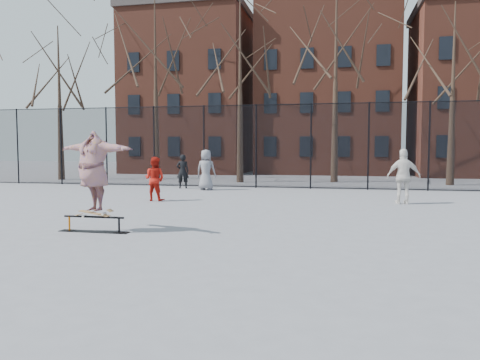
% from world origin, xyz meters
% --- Properties ---
extents(ground, '(100.00, 100.00, 0.00)m').
position_xyz_m(ground, '(0.00, 0.00, 0.00)').
color(ground, slate).
extents(skate_rail, '(1.69, 0.26, 0.37)m').
position_xyz_m(skate_rail, '(-2.98, 0.63, 0.15)').
color(skate_rail, black).
rests_on(skate_rail, ground).
extents(skateboard, '(0.78, 0.18, 0.09)m').
position_xyz_m(skateboard, '(-2.97, 0.63, 0.42)').
color(skateboard, olive).
rests_on(skateboard, skate_rail).
extents(skater, '(2.32, 1.33, 1.83)m').
position_xyz_m(skater, '(-2.97, 0.63, 1.38)').
color(skater, '#46388D').
rests_on(skater, skateboard).
extents(bystander_grey, '(0.94, 0.65, 1.85)m').
position_xyz_m(bystander_grey, '(-3.42, 11.38, 0.92)').
color(bystander_grey, slate).
rests_on(bystander_grey, ground).
extents(bystander_black, '(0.68, 0.55, 1.61)m').
position_xyz_m(bystander_black, '(-4.76, 12.00, 0.80)').
color(bystander_black, black).
rests_on(bystander_black, ground).
extents(bystander_red, '(0.84, 0.69, 1.60)m').
position_xyz_m(bystander_red, '(-4.05, 6.84, 0.80)').
color(bystander_red, '#B2190F').
rests_on(bystander_red, ground).
extents(bystander_white, '(1.14, 0.54, 1.90)m').
position_xyz_m(bystander_white, '(4.68, 7.72, 0.95)').
color(bystander_white, silver).
rests_on(bystander_white, ground).
extents(fence, '(34.03, 0.07, 4.00)m').
position_xyz_m(fence, '(-0.01, 13.00, 2.05)').
color(fence, black).
rests_on(fence, ground).
extents(tree_row, '(33.66, 7.46, 10.67)m').
position_xyz_m(tree_row, '(-0.25, 17.15, 7.36)').
color(tree_row, black).
rests_on(tree_row, ground).
extents(rowhouses, '(29.00, 7.00, 13.00)m').
position_xyz_m(rowhouses, '(0.72, 26.00, 6.06)').
color(rowhouses, brown).
rests_on(rowhouses, ground).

